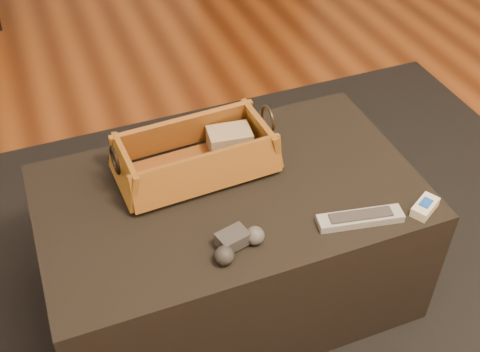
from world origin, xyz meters
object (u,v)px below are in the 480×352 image
object	(u,v)px
ottoman	(231,244)
wicker_basket	(196,157)
silver_remote	(360,218)
cream_gadget	(425,207)
tv_remote	(191,169)
game_controller	(237,243)

from	to	relation	value
ottoman	wicker_basket	size ratio (longest dim) A/B	2.28
silver_remote	cream_gadget	world-z (taller)	cream_gadget
tv_remote	wicker_basket	distance (m)	0.04
ottoman	game_controller	world-z (taller)	game_controller
silver_remote	ottoman	bearing A→B (deg)	139.39
ottoman	silver_remote	xyz separation A→B (m)	(0.26, -0.22, 0.22)
silver_remote	tv_remote	bearing A→B (deg)	137.43
game_controller	silver_remote	world-z (taller)	game_controller
game_controller	wicker_basket	bearing A→B (deg)	90.22
ottoman	cream_gadget	distance (m)	0.54
tv_remote	silver_remote	size ratio (longest dim) A/B	1.02
ottoman	game_controller	size ratio (longest dim) A/B	6.75
tv_remote	game_controller	world-z (taller)	game_controller
tv_remote	game_controller	size ratio (longest dim) A/B	1.52
game_controller	ottoman	bearing A→B (deg)	74.03
cream_gadget	game_controller	bearing A→B (deg)	174.10
ottoman	cream_gadget	size ratio (longest dim) A/B	10.85
game_controller	tv_remote	bearing A→B (deg)	94.34
silver_remote	cream_gadget	xyz separation A→B (m)	(0.17, -0.03, 0.00)
tv_remote	silver_remote	world-z (taller)	tv_remote
wicker_basket	tv_remote	bearing A→B (deg)	-140.11
game_controller	silver_remote	size ratio (longest dim) A/B	0.67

